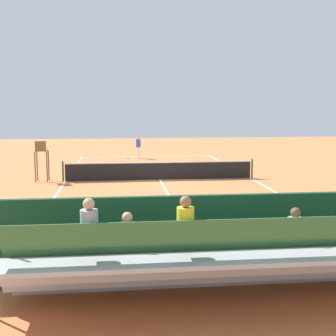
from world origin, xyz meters
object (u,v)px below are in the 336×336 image
umpire_chair (41,157)px  tennis_racket (132,159)px  tennis_player (138,145)px  bleacher_stand (236,259)px  tennis_net (160,170)px  courtside_bench (315,243)px  equipment_bag (232,262)px  tennis_ball_near (172,161)px

umpire_chair → tennis_racket: umpire_chair is taller
umpire_chair → tennis_player: bearing=-119.7°
bleacher_stand → tennis_racket: 25.01m
tennis_net → courtside_bench: size_ratio=5.72×
equipment_bag → tennis_ball_near: (-1.10, -21.12, -0.15)m
tennis_net → courtside_bench: tennis_net is taller
courtside_bench → equipment_bag: courtside_bench is taller
umpire_chair → tennis_player: 11.12m
tennis_net → umpire_chair: (6.20, -0.17, 0.81)m
tennis_net → tennis_racket: tennis_net is taller
equipment_bag → tennis_player: (1.22, -23.22, 0.84)m
tennis_player → tennis_ball_near: 3.28m
bleacher_stand → equipment_bag: size_ratio=10.07×
courtside_bench → tennis_racket: 23.17m
equipment_bag → courtside_bench: bearing=-176.6°
umpire_chair → equipment_bag: umpire_chair is taller
tennis_player → bleacher_stand: bearing=91.7°
equipment_bag → tennis_ball_near: bearing=-93.0°
courtside_bench → equipment_bag: bearing=3.4°
courtside_bench → tennis_racket: bearing=-80.3°
bleacher_stand → tennis_ball_near: 23.20m
tennis_racket → tennis_ball_near: (-2.83, 1.84, 0.02)m
bleacher_stand → equipment_bag: 2.20m
equipment_bag → tennis_player: size_ratio=0.47×
bleacher_stand → tennis_net: bearing=-89.7°
tennis_player → tennis_racket: tennis_player is taller
umpire_chair → courtside_bench: (-8.91, 13.44, -0.76)m
tennis_racket → tennis_player: bearing=-152.5°
equipment_bag → tennis_player: bearing=-87.0°
bleacher_stand → courtside_bench: bearing=-141.1°
tennis_player → equipment_bag: bearing=93.0°
courtside_bench → tennis_player: bearing=-81.6°
bleacher_stand → tennis_player: 25.24m
tennis_racket → tennis_net: bearing=97.1°
tennis_net → courtside_bench: 13.55m
tennis_net → bleacher_stand: bearing=90.3°
equipment_bag → tennis_racket: size_ratio=1.54×
tennis_net → tennis_racket: size_ratio=17.68×
tennis_net → umpire_chair: 6.26m
tennis_racket → tennis_ball_near: size_ratio=8.83×
tennis_net → umpire_chair: size_ratio=4.81×
courtside_bench → equipment_bag: (2.18, 0.13, -0.38)m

